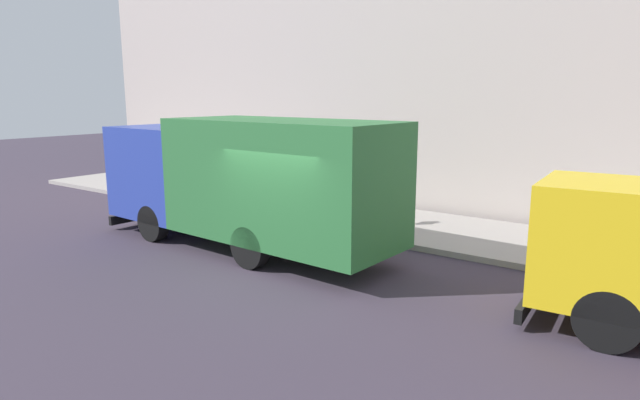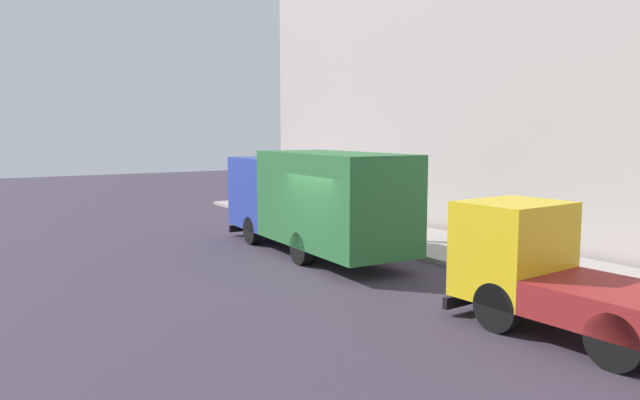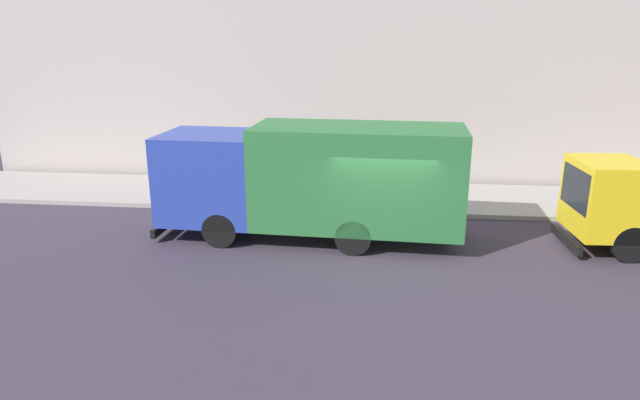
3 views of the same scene
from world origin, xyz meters
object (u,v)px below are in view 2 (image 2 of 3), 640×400
(small_flatbed_truck, at_px, (561,276))
(pedestrian_walking, at_px, (403,211))
(traffic_cone_orange, at_px, (313,214))
(large_utility_truck, at_px, (313,198))
(street_sign_post, at_px, (393,200))

(small_flatbed_truck, bearing_deg, pedestrian_walking, 65.43)
(small_flatbed_truck, relative_size, traffic_cone_orange, 7.38)
(large_utility_truck, bearing_deg, small_flatbed_truck, -86.98)
(pedestrian_walking, height_order, traffic_cone_orange, pedestrian_walking)
(small_flatbed_truck, xyz_separation_m, street_sign_post, (2.45, 7.78, 0.46))
(large_utility_truck, height_order, street_sign_post, large_utility_truck)
(large_utility_truck, xyz_separation_m, small_flatbed_truck, (0.07, -8.47, -0.62))
(large_utility_truck, bearing_deg, pedestrian_walking, -3.71)
(large_utility_truck, distance_m, pedestrian_walking, 3.26)
(small_flatbed_truck, bearing_deg, traffic_cone_orange, 75.18)
(pedestrian_walking, xyz_separation_m, traffic_cone_orange, (-0.59, 4.58, -0.61))
(small_flatbed_truck, height_order, street_sign_post, street_sign_post)
(street_sign_post, bearing_deg, large_utility_truck, 164.62)
(traffic_cone_orange, bearing_deg, pedestrian_walking, -82.68)
(traffic_cone_orange, height_order, street_sign_post, street_sign_post)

